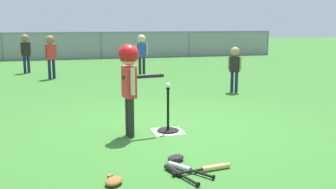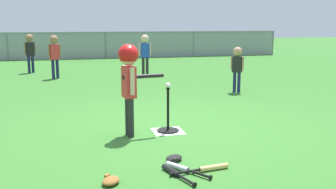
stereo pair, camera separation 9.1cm
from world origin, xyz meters
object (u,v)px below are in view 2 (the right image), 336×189
at_px(glove_near_bats, 174,158).
at_px(fielder_near_right, 237,63).
at_px(spare_bat_wood, 208,168).
at_px(spare_bat_black, 174,172).
at_px(spare_bat_silver, 182,168).
at_px(baseball_on_tee, 168,85).
at_px(batter_child, 129,71).
at_px(batting_tee, 168,125).
at_px(fielder_deep_left, 30,48).
at_px(glove_by_plate, 111,181).
at_px(fielder_deep_center, 54,51).
at_px(fielder_near_left, 145,49).

bearing_deg(glove_near_bats, fielder_near_right, 57.95).
distance_m(spare_bat_wood, spare_bat_black, 0.38).
bearing_deg(spare_bat_silver, baseball_on_tee, 81.70).
bearing_deg(batter_child, spare_bat_black, -81.49).
bearing_deg(baseball_on_tee, spare_bat_wood, -88.46).
height_order(batting_tee, spare_bat_wood, batting_tee).
bearing_deg(fielder_deep_left, glove_by_plate, -80.49).
relative_size(baseball_on_tee, fielder_deep_center, 0.06).
bearing_deg(batter_child, fielder_deep_center, 101.09).
xyz_separation_m(baseball_on_tee, glove_by_plate, (-1.01, -1.72, -0.65)).
bearing_deg(spare_bat_black, fielder_deep_left, 103.57).
relative_size(fielder_deep_center, spare_bat_silver, 2.28).
xyz_separation_m(fielder_near_right, fielder_near_left, (-1.48, 3.34, 0.11)).
bearing_deg(baseball_on_tee, glove_by_plate, -120.40).
bearing_deg(spare_bat_wood, glove_by_plate, -174.74).
height_order(baseball_on_tee, fielder_near_left, fielder_near_left).
xyz_separation_m(spare_bat_silver, glove_near_bats, (-0.01, 0.31, 0.01)).
distance_m(baseball_on_tee, fielder_deep_left, 7.99).
height_order(baseball_on_tee, fielder_near_right, fielder_near_right).
relative_size(fielder_deep_left, glove_by_plate, 4.43).
bearing_deg(fielder_near_right, glove_near_bats, -122.05).
bearing_deg(fielder_near_right, spare_bat_black, -120.64).
distance_m(batting_tee, baseball_on_tee, 0.58).
bearing_deg(batting_tee, fielder_near_left, 82.50).
bearing_deg(fielder_deep_left, fielder_near_right, -44.52).
height_order(batter_child, fielder_near_right, batter_child).
distance_m(fielder_near_right, glove_by_plate, 5.62).
height_order(fielder_near_left, glove_by_plate, fielder_near_left).
bearing_deg(fielder_near_left, glove_near_bats, -98.03).
xyz_separation_m(fielder_near_left, spare_bat_silver, (-1.03, -7.68, -0.75)).
bearing_deg(fielder_near_left, spare_bat_silver, -97.66).
relative_size(spare_bat_silver, spare_bat_wood, 0.78).
height_order(fielder_deep_left, fielder_near_left, fielder_near_left).
distance_m(fielder_near_right, fielder_near_left, 3.65).
distance_m(fielder_deep_left, spare_bat_silver, 9.44).
bearing_deg(baseball_on_tee, fielder_near_right, 50.64).
xyz_separation_m(batter_child, spare_bat_silver, (0.35, -1.45, -0.89)).
distance_m(fielder_near_right, spare_bat_black, 5.20).
distance_m(fielder_deep_left, fielder_near_left, 3.66).
distance_m(batting_tee, spare_bat_wood, 1.62).
bearing_deg(batting_tee, fielder_deep_center, 106.35).
bearing_deg(fielder_near_right, fielder_deep_center, 141.28).
distance_m(batting_tee, batter_child, 1.00).
bearing_deg(fielder_deep_left, fielder_deep_center, -62.54).
distance_m(spare_bat_black, glove_by_plate, 0.67).
height_order(spare_bat_wood, spare_bat_black, same).
height_order(fielder_deep_center, spare_bat_black, fielder_deep_center).
bearing_deg(baseball_on_tee, spare_bat_black, -101.64).
bearing_deg(glove_by_plate, spare_bat_black, 5.99).
height_order(batter_child, fielder_deep_left, batter_child).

